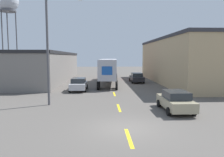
{
  "coord_description": "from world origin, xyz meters",
  "views": [
    {
      "loc": [
        -1.38,
        -12.36,
        4.17
      ],
      "look_at": [
        -0.31,
        10.74,
        1.86
      ],
      "focal_mm": 35.0,
      "sensor_mm": 36.0,
      "label": 1
    }
  ],
  "objects_px": {
    "parked_car_right_far": "(137,78)",
    "parked_car_left_far": "(79,84)",
    "parked_car_right_near": "(175,101)",
    "water_tower": "(7,2)",
    "street_lamp": "(52,43)",
    "semi_truck": "(109,69)"
  },
  "relations": [
    {
      "from": "semi_truck",
      "to": "parked_car_right_far",
      "type": "xyz_separation_m",
      "value": [
        4.56,
        1.11,
        -1.53
      ]
    },
    {
      "from": "street_lamp",
      "to": "semi_truck",
      "type": "bearing_deg",
      "value": 70.49
    },
    {
      "from": "semi_truck",
      "to": "street_lamp",
      "type": "distance_m",
      "value": 16.26
    },
    {
      "from": "parked_car_left_far",
      "to": "water_tower",
      "type": "height_order",
      "value": "water_tower"
    },
    {
      "from": "semi_truck",
      "to": "parked_car_left_far",
      "type": "relative_size",
      "value": 3.55
    },
    {
      "from": "semi_truck",
      "to": "water_tower",
      "type": "height_order",
      "value": "water_tower"
    },
    {
      "from": "parked_car_right_near",
      "to": "water_tower",
      "type": "relative_size",
      "value": 0.21
    },
    {
      "from": "parked_car_right_far",
      "to": "parked_car_right_near",
      "type": "distance_m",
      "value": 18.82
    },
    {
      "from": "semi_truck",
      "to": "water_tower",
      "type": "xyz_separation_m",
      "value": [
        -24.54,
        23.01,
        15.36
      ]
    },
    {
      "from": "semi_truck",
      "to": "parked_car_left_far",
      "type": "bearing_deg",
      "value": -115.56
    },
    {
      "from": "parked_car_right_near",
      "to": "water_tower",
      "type": "bearing_deg",
      "value": 125.54
    },
    {
      "from": "street_lamp",
      "to": "parked_car_left_far",
      "type": "bearing_deg",
      "value": 80.22
    },
    {
      "from": "water_tower",
      "to": "parked_car_right_near",
      "type": "bearing_deg",
      "value": -54.46
    },
    {
      "from": "semi_truck",
      "to": "parked_car_right_far",
      "type": "distance_m",
      "value": 4.93
    },
    {
      "from": "parked_car_left_far",
      "to": "water_tower",
      "type": "relative_size",
      "value": 0.21
    },
    {
      "from": "street_lamp",
      "to": "parked_car_right_far",
      "type": "bearing_deg",
      "value": 58.54
    },
    {
      "from": "parked_car_right_far",
      "to": "parked_car_left_far",
      "type": "xyz_separation_m",
      "value": [
        -8.53,
        -8.22,
        0.0
      ]
    },
    {
      "from": "semi_truck",
      "to": "street_lamp",
      "type": "xyz_separation_m",
      "value": [
        -5.34,
        -15.06,
        3.01
      ]
    },
    {
      "from": "semi_truck",
      "to": "water_tower",
      "type": "bearing_deg",
      "value": 140.42
    },
    {
      "from": "parked_car_right_near",
      "to": "parked_car_left_far",
      "type": "relative_size",
      "value": 1.0
    },
    {
      "from": "parked_car_right_far",
      "to": "street_lamp",
      "type": "distance_m",
      "value": 19.49
    },
    {
      "from": "parked_car_right_far",
      "to": "parked_car_right_near",
      "type": "relative_size",
      "value": 1.0
    }
  ]
}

